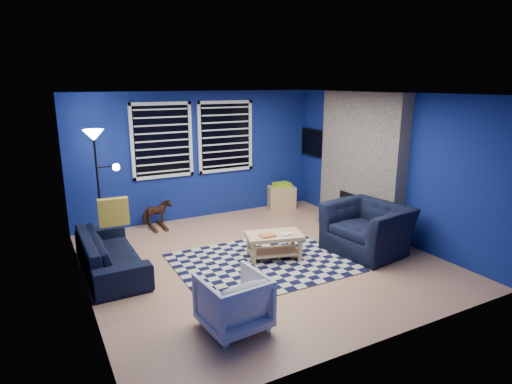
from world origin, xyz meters
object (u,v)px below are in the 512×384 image
armchair_big (367,229)px  floor_lamp (96,151)px  cabinet (281,197)px  coffee_table (274,241)px  armchair_bent (233,302)px  sofa (110,253)px  tv (316,143)px  rocking_horse (157,213)px

armchair_big → floor_lamp: size_ratio=0.62×
cabinet → floor_lamp: floor_lamp is taller
coffee_table → cabinet: 2.80m
armchair_bent → floor_lamp: floor_lamp is taller
sofa → coffee_table: 2.42m
sofa → cabinet: cabinet is taller
tv → cabinet: (-0.69, 0.25, -1.15)m
rocking_horse → floor_lamp: floor_lamp is taller
armchair_big → coffee_table: size_ratio=1.25×
tv → armchair_big: (-0.78, -2.52, -1.01)m
tv → armchair_bent: size_ratio=1.43×
tv → floor_lamp: (-4.44, -0.08, 0.17)m
armchair_bent → coffee_table: size_ratio=0.74×
coffee_table → sofa: bearing=162.4°
coffee_table → cabinet: (1.55, 2.33, -0.04)m
armchair_bent → floor_lamp: bearing=-81.7°
coffee_table → cabinet: size_ratio=1.45×
rocking_horse → floor_lamp: size_ratio=0.28×
sofa → cabinet: size_ratio=2.92×
armchair_big → floor_lamp: bearing=-132.4°
armchair_big → cabinet: bearing=169.4°
armchair_bent → floor_lamp: size_ratio=0.36×
rocking_horse → coffee_table: rocking_horse is taller
sofa → armchair_bent: size_ratio=2.73×
sofa → armchair_big: armchair_big is taller
coffee_table → armchair_big: bearing=-16.8°
rocking_horse → cabinet: 2.76m
tv → armchair_bent: (-3.61, -3.54, -1.08)m
sofa → armchair_big: (3.77, -1.17, 0.11)m
armchair_big → rocking_horse: bearing=-144.5°
rocking_horse → coffee_table: size_ratio=0.56×
coffee_table → armchair_bent: bearing=-133.3°
armchair_big → rocking_horse: size_ratio=2.24×
armchair_big → tv: bearing=154.1°
armchair_big → floor_lamp: (-3.67, 2.44, 1.19)m
rocking_horse → sofa: bearing=134.6°
rocking_horse → cabinet: size_ratio=0.81×
cabinet → coffee_table: bearing=-106.7°
sofa → coffee_table: (2.30, -0.73, 0.02)m
armchair_bent → rocking_horse: bearing=-97.8°
sofa → coffee_table: size_ratio=2.01×
sofa → coffee_table: sofa is taller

